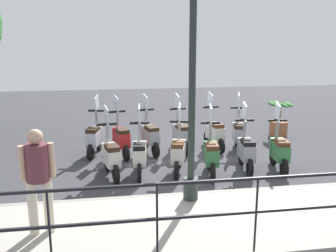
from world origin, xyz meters
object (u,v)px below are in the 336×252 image
(scooter_near_5, at_px, (111,156))
(scooter_far_5, at_px, (95,137))
(lamp_post_near, at_px, (192,102))
(scooter_far_0, at_px, (238,133))
(scooter_near_2, at_px, (211,154))
(scooter_far_2, at_px, (181,134))
(scooter_near_0, at_px, (279,151))
(scooter_near_4, at_px, (140,154))
(scooter_near_1, at_px, (246,150))
(scooter_near_3, at_px, (178,152))
(potted_palm, at_px, (279,121))
(scooter_far_3, at_px, (150,136))
(pedestrian_distant, at_px, (38,174))
(scooter_far_1, at_px, (214,132))
(scooter_far_4, at_px, (121,138))

(scooter_near_5, xyz_separation_m, scooter_far_5, (1.67, 0.41, 0.00))
(lamp_post_near, xyz_separation_m, scooter_far_0, (3.23, -2.02, -1.45))
(scooter_near_2, distance_m, scooter_far_2, 1.84)
(scooter_far_5, bearing_deg, scooter_far_0, -78.27)
(scooter_near_0, height_order, scooter_near_4, same)
(scooter_near_1, distance_m, scooter_near_3, 1.56)
(scooter_near_2, relative_size, scooter_near_4, 1.00)
(potted_palm, relative_size, scooter_near_2, 0.69)
(scooter_near_1, xyz_separation_m, scooter_far_3, (1.66, 2.03, 0.00))
(potted_palm, bearing_deg, pedestrian_distant, 130.96)
(scooter_far_1, bearing_deg, scooter_near_4, 118.57)
(lamp_post_near, xyz_separation_m, scooter_near_0, (1.54, -2.41, -1.45))
(scooter_far_3, xyz_separation_m, scooter_far_4, (-0.14, 0.76, 0.00))
(lamp_post_near, height_order, scooter_near_1, lamp_post_near)
(potted_palm, height_order, scooter_near_5, scooter_near_5)
(scooter_near_1, xyz_separation_m, scooter_far_4, (1.52, 2.80, 0.00))
(lamp_post_near, xyz_separation_m, scooter_near_3, (1.77, -0.10, -1.45))
(scooter_near_2, relative_size, scooter_near_3, 1.00)
(scooter_far_1, xyz_separation_m, scooter_far_5, (-0.03, 3.22, 0.00))
(scooter_far_0, distance_m, scooter_far_1, 0.65)
(lamp_post_near, distance_m, pedestrian_distant, 2.72)
(scooter_far_1, bearing_deg, pedestrian_distant, 128.84)
(lamp_post_near, relative_size, scooter_far_5, 2.62)
(scooter_far_0, bearing_deg, scooter_near_5, 127.88)
(scooter_near_0, distance_m, scooter_near_5, 3.81)
(scooter_near_4, bearing_deg, scooter_far_2, -31.69)
(scooter_far_1, bearing_deg, scooter_near_1, 178.99)
(potted_palm, bearing_deg, scooter_far_4, 105.93)
(scooter_near_0, distance_m, scooter_far_1, 2.14)
(potted_palm, relative_size, scooter_far_0, 0.69)
(potted_palm, bearing_deg, lamp_post_near, 140.26)
(scooter_near_3, xyz_separation_m, scooter_near_5, (-0.03, 1.50, 0.00))
(lamp_post_near, distance_m, scooter_near_4, 2.40)
(scooter_far_2, bearing_deg, scooter_far_4, 87.72)
(scooter_near_5, bearing_deg, scooter_far_5, 1.05)
(potted_palm, xyz_separation_m, scooter_near_4, (-2.86, 4.60, 0.04))
(scooter_far_1, relative_size, scooter_far_4, 1.00)
(pedestrian_distant, height_order, scooter_near_0, pedestrian_distant)
(scooter_near_2, distance_m, scooter_far_4, 2.55)
(scooter_far_2, bearing_deg, pedestrian_distant, 138.08)
(scooter_near_5, relative_size, scooter_far_3, 1.00)
(scooter_far_4, bearing_deg, scooter_near_3, -154.15)
(scooter_far_1, relative_size, scooter_far_5, 1.00)
(scooter_far_0, bearing_deg, lamp_post_near, 162.24)
(scooter_far_3, distance_m, scooter_far_4, 0.77)
(pedestrian_distant, bearing_deg, scooter_far_1, 124.33)
(scooter_near_2, distance_m, scooter_near_3, 0.74)
(scooter_near_0, bearing_deg, scooter_far_4, 73.09)
(scooter_near_0, xyz_separation_m, scooter_far_3, (1.80, 2.78, 0.00))
(scooter_near_4, bearing_deg, scooter_far_5, 38.25)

